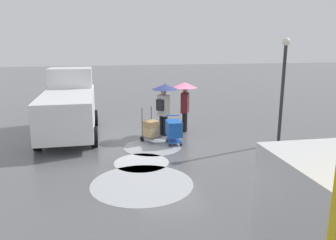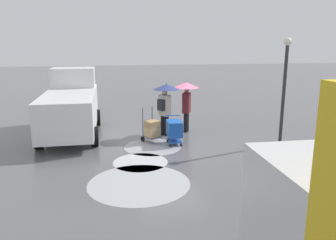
{
  "view_description": "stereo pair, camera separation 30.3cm",
  "coord_description": "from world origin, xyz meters",
  "px_view_note": "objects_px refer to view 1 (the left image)",
  "views": [
    {
      "loc": [
        2.72,
        12.04,
        3.67
      ],
      "look_at": [
        0.3,
        1.03,
        1.05
      ],
      "focal_mm": 35.38,
      "sensor_mm": 36.0,
      "label": 1
    },
    {
      "loc": [
        2.43,
        12.1,
        3.67
      ],
      "look_at": [
        0.3,
        1.03,
        1.05
      ],
      "focal_mm": 35.38,
      "sensor_mm": 36.0,
      "label": 2
    }
  ],
  "objects_px": {
    "shopping_cart_vendor": "(174,129)",
    "pedestrian_black_side": "(185,95)",
    "cargo_van_parked_right": "(69,106)",
    "hand_dolly_boxes": "(151,129)",
    "street_lamp": "(283,80)",
    "pedestrian_pink_side": "(164,97)"
  },
  "relations": [
    {
      "from": "cargo_van_parked_right",
      "to": "shopping_cart_vendor",
      "type": "relative_size",
      "value": 5.27
    },
    {
      "from": "pedestrian_black_side",
      "to": "street_lamp",
      "type": "height_order",
      "value": "street_lamp"
    },
    {
      "from": "cargo_van_parked_right",
      "to": "street_lamp",
      "type": "distance_m",
      "value": 8.34
    },
    {
      "from": "pedestrian_black_side",
      "to": "shopping_cart_vendor",
      "type": "bearing_deg",
      "value": 62.42
    },
    {
      "from": "shopping_cart_vendor",
      "to": "pedestrian_black_side",
      "type": "xyz_separation_m",
      "value": [
        -0.85,
        -1.62,
        1.02
      ]
    },
    {
      "from": "hand_dolly_boxes",
      "to": "pedestrian_pink_side",
      "type": "relative_size",
      "value": 0.61
    },
    {
      "from": "street_lamp",
      "to": "shopping_cart_vendor",
      "type": "bearing_deg",
      "value": -11.85
    },
    {
      "from": "cargo_van_parked_right",
      "to": "hand_dolly_boxes",
      "type": "relative_size",
      "value": 4.08
    },
    {
      "from": "cargo_van_parked_right",
      "to": "shopping_cart_vendor",
      "type": "distance_m",
      "value": 4.48
    },
    {
      "from": "cargo_van_parked_right",
      "to": "street_lamp",
      "type": "height_order",
      "value": "street_lamp"
    },
    {
      "from": "cargo_van_parked_right",
      "to": "hand_dolly_boxes",
      "type": "bearing_deg",
      "value": 149.72
    },
    {
      "from": "pedestrian_pink_side",
      "to": "pedestrian_black_side",
      "type": "relative_size",
      "value": 1.0
    },
    {
      "from": "hand_dolly_boxes",
      "to": "pedestrian_black_side",
      "type": "xyz_separation_m",
      "value": [
        -1.62,
        -1.2,
        1.08
      ]
    },
    {
      "from": "shopping_cart_vendor",
      "to": "street_lamp",
      "type": "distance_m",
      "value": 4.31
    },
    {
      "from": "hand_dolly_boxes",
      "to": "street_lamp",
      "type": "height_order",
      "value": "street_lamp"
    },
    {
      "from": "shopping_cart_vendor",
      "to": "pedestrian_black_side",
      "type": "bearing_deg",
      "value": -117.58
    },
    {
      "from": "shopping_cart_vendor",
      "to": "pedestrian_pink_side",
      "type": "height_order",
      "value": "pedestrian_pink_side"
    },
    {
      "from": "pedestrian_pink_side",
      "to": "street_lamp",
      "type": "bearing_deg",
      "value": 152.78
    },
    {
      "from": "shopping_cart_vendor",
      "to": "pedestrian_black_side",
      "type": "relative_size",
      "value": 0.47
    },
    {
      "from": "hand_dolly_boxes",
      "to": "pedestrian_pink_side",
      "type": "bearing_deg",
      "value": -129.6
    },
    {
      "from": "cargo_van_parked_right",
      "to": "hand_dolly_boxes",
      "type": "height_order",
      "value": "cargo_van_parked_right"
    },
    {
      "from": "cargo_van_parked_right",
      "to": "pedestrian_black_side",
      "type": "xyz_separation_m",
      "value": [
        -4.69,
        0.59,
        0.41
      ]
    }
  ]
}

